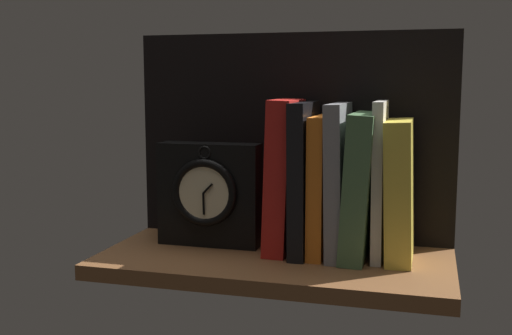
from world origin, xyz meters
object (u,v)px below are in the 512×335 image
(book_green_romantic, at_px, (360,185))
(book_gray_chess, at_px, (339,180))
(framed_clock, at_px, (209,194))
(book_yellow_seinlanguage, at_px, (400,190))
(book_orange_pandolfini, at_px, (321,185))
(book_white_catcher, at_px, (380,180))
(book_black_skeptic, at_px, (304,178))
(book_red_requiem, at_px, (284,176))

(book_green_romantic, bearing_deg, book_gray_chess, 180.00)
(book_green_romantic, xyz_separation_m, framed_clock, (-0.27, -0.00, -0.03))
(book_green_romantic, height_order, book_yellow_seinlanguage, book_green_romantic)
(book_orange_pandolfini, bearing_deg, book_gray_chess, 0.00)
(book_orange_pandolfini, distance_m, book_green_romantic, 0.07)
(book_orange_pandolfini, height_order, book_white_catcher, book_white_catcher)
(book_white_catcher, bearing_deg, book_orange_pandolfini, 180.00)
(book_white_catcher, bearing_deg, book_green_romantic, 180.00)
(book_gray_chess, distance_m, book_green_romantic, 0.04)
(book_green_romantic, bearing_deg, book_white_catcher, 0.00)
(book_orange_pandolfini, distance_m, book_yellow_seinlanguage, 0.13)
(framed_clock, bearing_deg, book_white_catcher, 0.90)
(book_gray_chess, height_order, book_yellow_seinlanguage, book_gray_chess)
(book_green_romantic, bearing_deg, book_orange_pandolfini, 180.00)
(book_white_catcher, bearing_deg, framed_clock, -179.10)
(book_black_skeptic, distance_m, book_green_romantic, 0.09)
(book_black_skeptic, bearing_deg, book_white_catcher, 0.00)
(book_yellow_seinlanguage, bearing_deg, book_white_catcher, 180.00)
(book_black_skeptic, height_order, book_gray_chess, book_black_skeptic)
(book_gray_chess, distance_m, framed_clock, 0.23)
(book_black_skeptic, bearing_deg, book_red_requiem, 180.00)
(book_black_skeptic, distance_m, book_yellow_seinlanguage, 0.16)
(book_black_skeptic, bearing_deg, book_green_romantic, 0.00)
(book_red_requiem, bearing_deg, book_black_skeptic, 0.00)
(book_orange_pandolfini, bearing_deg, book_black_skeptic, 180.00)
(book_white_catcher, xyz_separation_m, framed_clock, (-0.30, -0.00, -0.04))
(book_gray_chess, xyz_separation_m, book_green_romantic, (0.04, 0.00, -0.01))
(book_gray_chess, bearing_deg, book_yellow_seinlanguage, 0.00)
(book_red_requiem, relative_size, book_yellow_seinlanguage, 1.14)
(book_red_requiem, xyz_separation_m, book_green_romantic, (0.13, 0.00, -0.01))
(book_black_skeptic, xyz_separation_m, book_orange_pandolfini, (0.03, 0.00, -0.01))
(book_orange_pandolfini, bearing_deg, book_white_catcher, 0.00)
(book_orange_pandolfini, height_order, book_green_romantic, book_green_romantic)
(book_white_catcher, bearing_deg, book_black_skeptic, 180.00)
(book_green_romantic, bearing_deg, book_red_requiem, 180.00)
(book_black_skeptic, xyz_separation_m, book_green_romantic, (0.09, 0.00, -0.01))
(book_orange_pandolfini, bearing_deg, book_green_romantic, 0.00)
(book_orange_pandolfini, relative_size, book_gray_chess, 0.92)
(book_gray_chess, height_order, framed_clock, book_gray_chess)
(book_white_catcher, bearing_deg, book_yellow_seinlanguage, 0.00)
(book_black_skeptic, height_order, book_white_catcher, book_white_catcher)
(book_orange_pandolfini, xyz_separation_m, framed_clock, (-0.20, -0.00, -0.02))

